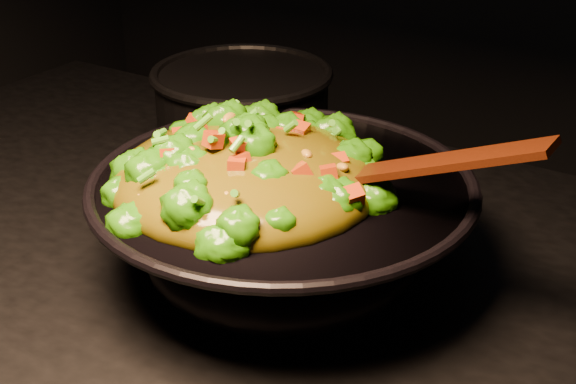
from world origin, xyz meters
The scene contains 4 objects.
wok centered at (0.11, 0.05, 0.95)m, with size 0.37×0.37×0.10m, color black, non-canonical shape.
stir_fry centered at (0.08, 0.03, 1.05)m, with size 0.26×0.26×0.09m, color #276E07, non-canonical shape.
spatula centered at (0.24, 0.07, 1.05)m, with size 0.26×0.04×0.01m, color #390F06.
back_pot centered at (-0.09, 0.26, 0.96)m, with size 0.22×0.22×0.13m, color black.
Camera 1 is at (0.49, -0.54, 1.36)m, focal length 50.00 mm.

